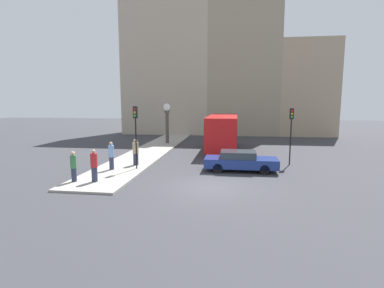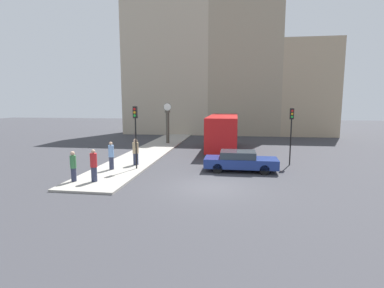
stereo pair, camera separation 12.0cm
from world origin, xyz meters
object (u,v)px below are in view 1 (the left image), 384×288
object	(u,v)px
sedan_car	(240,161)
pedestrian_red_top	(94,166)
street_clock	(167,124)
traffic_light_far	(291,125)
pedestrian_tan_coat	(136,152)
pedestrian_green_hoodie	(74,166)
pedestrian_blue_stripe	(111,156)
bus_distant	(223,131)
traffic_light_near	(136,125)

from	to	relation	value
sedan_car	pedestrian_red_top	size ratio (longest dim) A/B	2.61
sedan_car	street_clock	bearing A→B (deg)	123.21
traffic_light_far	pedestrian_red_top	distance (m)	13.38
pedestrian_red_top	pedestrian_tan_coat	size ratio (longest dim) A/B	0.98
street_clock	pedestrian_red_top	distance (m)	15.59
pedestrian_green_hoodie	pedestrian_blue_stripe	distance (m)	3.21
pedestrian_red_top	pedestrian_blue_stripe	world-z (taller)	pedestrian_blue_stripe
pedestrian_tan_coat	pedestrian_green_hoodie	world-z (taller)	pedestrian_tan_coat
sedan_car	pedestrian_red_top	xyz separation A→B (m)	(-7.98, -4.20, 0.34)
pedestrian_red_top	pedestrian_tan_coat	bearing A→B (deg)	79.73
street_clock	pedestrian_tan_coat	bearing A→B (deg)	-88.63
traffic_light_far	pedestrian_blue_stripe	size ratio (longest dim) A/B	2.23
pedestrian_green_hoodie	bus_distant	bearing A→B (deg)	58.53
bus_distant	pedestrian_tan_coat	size ratio (longest dim) A/B	4.97
sedan_car	pedestrian_blue_stripe	xyz separation A→B (m)	(-8.25, -1.25, 0.36)
pedestrian_green_hoodie	pedestrian_blue_stripe	bearing A→B (deg)	74.43
pedestrian_red_top	bus_distant	bearing A→B (deg)	62.19
traffic_light_near	sedan_car	bearing A→B (deg)	6.69
traffic_light_near	traffic_light_far	xyz separation A→B (m)	(10.24, 3.16, -0.15)
bus_distant	pedestrian_red_top	bearing A→B (deg)	-117.81
bus_distant	pedestrian_red_top	distance (m)	13.96
sedan_car	pedestrian_green_hoodie	world-z (taller)	pedestrian_green_hoodie
traffic_light_near	pedestrian_red_top	xyz separation A→B (m)	(-1.26, -3.42, -2.00)
sedan_car	pedestrian_blue_stripe	bearing A→B (deg)	-171.36
street_clock	pedestrian_red_top	world-z (taller)	street_clock
street_clock	pedestrian_green_hoodie	bearing A→B (deg)	-96.15
sedan_car	bus_distant	distance (m)	8.34
traffic_light_far	pedestrian_tan_coat	distance (m)	11.02
traffic_light_near	pedestrian_tan_coat	bearing A→B (deg)	110.97
street_clock	pedestrian_green_hoodie	distance (m)	15.81
traffic_light_far	bus_distant	bearing A→B (deg)	130.96
sedan_car	traffic_light_near	size ratio (longest dim) A/B	1.15
bus_distant	traffic_light_near	distance (m)	10.42
pedestrian_green_hoodie	pedestrian_blue_stripe	xyz separation A→B (m)	(0.86, 3.09, 0.05)
traffic_light_far	sedan_car	bearing A→B (deg)	-146.04
bus_distant	street_clock	size ratio (longest dim) A/B	2.16
sedan_car	pedestrian_blue_stripe	world-z (taller)	pedestrian_blue_stripe
pedestrian_red_top	pedestrian_tan_coat	distance (m)	4.62
bus_distant	pedestrian_tan_coat	xyz separation A→B (m)	(-5.68, -7.79, -0.78)
traffic_light_far	pedestrian_green_hoodie	size ratio (longest dim) A/B	2.39
pedestrian_green_hoodie	sedan_car	bearing A→B (deg)	25.48
sedan_car	pedestrian_blue_stripe	size ratio (longest dim) A/B	2.59
traffic_light_near	pedestrian_blue_stripe	xyz separation A→B (m)	(-1.53, -0.46, -1.99)
traffic_light_far	pedestrian_green_hoodie	world-z (taller)	traffic_light_far
traffic_light_near	street_clock	bearing A→B (deg)	93.29
bus_distant	pedestrian_green_hoodie	world-z (taller)	bus_distant
street_clock	pedestrian_blue_stripe	distance (m)	12.66
pedestrian_tan_coat	pedestrian_blue_stripe	world-z (taller)	pedestrian_tan_coat
traffic_light_near	pedestrian_red_top	world-z (taller)	traffic_light_near
bus_distant	pedestrian_blue_stripe	bearing A→B (deg)	-125.83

